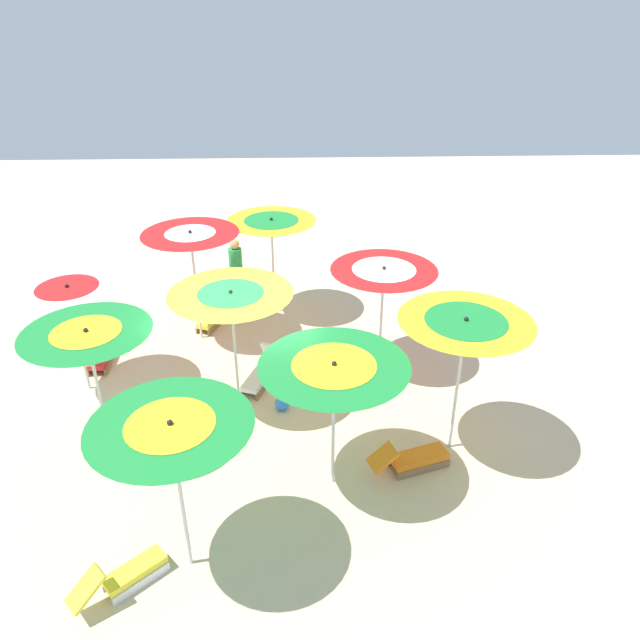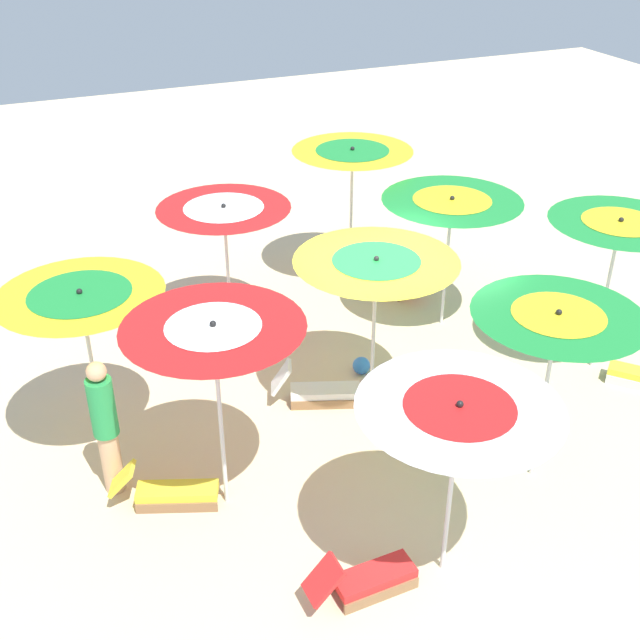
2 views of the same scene
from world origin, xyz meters
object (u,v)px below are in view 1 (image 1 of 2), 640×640
Objects in this scene: beach_umbrella_0 at (465,329)px; lounger_1 at (126,575)px; beach_ball at (282,403)px; beach_umbrella_4 at (231,301)px; beach_umbrella_3 at (334,376)px; beach_umbrella_8 at (69,295)px; lounger_2 at (413,458)px; beachgoer_0 at (237,274)px; beach_umbrella_2 at (272,228)px; beach_umbrella_6 at (172,437)px; beach_umbrella_5 at (191,242)px; lounger_3 at (214,316)px; lounger_0 at (102,354)px; beach_umbrella_1 at (384,277)px; beach_umbrella_7 at (88,344)px; lounger_4 at (260,374)px.

lounger_1 is (-4.70, -2.51, -2.04)m from beach_umbrella_0.
beach_umbrella_4 is at bearing 163.77° from beach_ball.
beach_umbrella_8 is (-4.50, 2.62, 0.04)m from beach_umbrella_3.
beachgoer_0 is (-3.19, 5.38, 0.76)m from lounger_2.
beach_umbrella_2 is 0.97× the size of beach_umbrella_6.
beach_umbrella_6 is (-0.35, -3.51, 0.05)m from beach_umbrella_4.
beach_umbrella_5 is 2.64m from beach_umbrella_8.
beach_umbrella_2 is 1.95m from beach_umbrella_5.
lounger_2 is at bearing -32.08° from beach_umbrella_4.
beach_umbrella_2 reaches higher than lounger_3.
beach_ball is (3.67, -1.69, -0.07)m from lounger_0.
beach_umbrella_5 reaches higher than lounger_0.
beach_umbrella_3 reaches higher than lounger_1.
beach_umbrella_1 is 1.60× the size of lounger_2.
beach_umbrella_1 is 3.21m from beach_umbrella_2.
beach_umbrella_7 is 8.96× the size of beach_ball.
beach_umbrella_0 is 1.92× the size of lounger_3.
beach_umbrella_8 reaches higher than lounger_0.
beach_umbrella_0 is at bearing 9.84° from beachgoer_0.
beach_umbrella_8 reaches higher than lounger_1.
lounger_4 is at bearing 59.85° from beach_umbrella_4.
beach_umbrella_2 is 2.37m from lounger_3.
beach_umbrella_4 is at bearing 61.02° from lounger_0.
beach_umbrella_4 reaches higher than beach_ball.
beachgoer_0 reaches higher than lounger_0.
beach_umbrella_8 is 4.20m from beach_ball.
lounger_3 is at bearing -71.64° from beachgoer_0.
beach_umbrella_0 is 6.39m from beachgoer_0.
beach_umbrella_7 is 1.82× the size of lounger_4.
beach_umbrella_7 is 1.81× the size of lounger_3.
beach_umbrella_0 reaches higher than beach_ball.
lounger_1 is at bearing -90.73° from beach_umbrella_5.
beach_umbrella_7 is at bearing 5.10° from lounger_3.
beach_umbrella_4 is 0.97× the size of beach_umbrella_6.
beach_umbrella_8 is at bearing 116.45° from beach_umbrella_7.
beach_umbrella_4 is at bearing -9.98° from lounger_4.
beach_umbrella_7 reaches higher than beach_umbrella_3.
beach_umbrella_6 is at bearing 24.86° from lounger_0.
lounger_2 is at bearing -6.75° from beach_umbrella_7.
beach_umbrella_8 reaches higher than beachgoer_0.
lounger_0 is at bearing 132.01° from lounger_2.
beach_umbrella_1 reaches higher than lounger_2.
beach_umbrella_5 is 1.04× the size of beach_umbrella_6.
beachgoer_0 is (-0.66, 2.93, 0.75)m from lounger_4.
lounger_3 reaches higher than lounger_2.
beach_umbrella_1 reaches higher than lounger_3.
lounger_2 is (-0.70, -0.48, -2.05)m from beach_umbrella_0.
beach_umbrella_3 reaches higher than beach_ball.
beach_umbrella_8 is 1.94× the size of lounger_1.
beach_umbrella_5 reaches higher than beach_umbrella_2.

